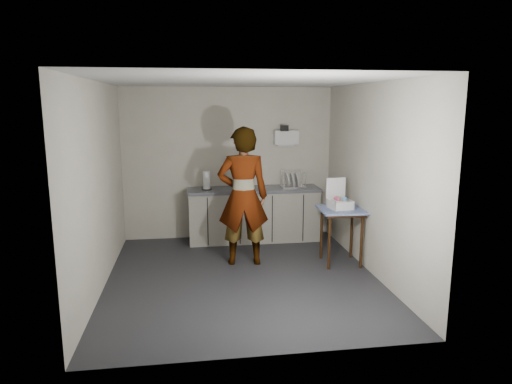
{
  "coord_description": "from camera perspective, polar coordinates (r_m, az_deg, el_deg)",
  "views": [
    {
      "loc": [
        -0.66,
        -5.84,
        2.32
      ],
      "look_at": [
        0.26,
        0.45,
        1.09
      ],
      "focal_mm": 32.0,
      "sensor_mm": 36.0,
      "label": 1
    }
  ],
  "objects": [
    {
      "name": "paper_towel",
      "position": [
        7.63,
        -6.21,
        1.4
      ],
      "size": [
        0.17,
        0.17,
        0.31
      ],
      "color": "black",
      "rests_on": "kitchen_counter"
    },
    {
      "name": "wall_right",
      "position": [
        6.41,
        14.29,
        1.49
      ],
      "size": [
        0.02,
        4.0,
        2.6
      ],
      "primitive_type": "cube",
      "color": "beige",
      "rests_on": "ground"
    },
    {
      "name": "kitchen_counter",
      "position": [
        7.84,
        -0.29,
        -2.99
      ],
      "size": [
        2.24,
        0.62,
        0.91
      ],
      "color": "black",
      "rests_on": "ground"
    },
    {
      "name": "standing_man",
      "position": [
        6.57,
        -1.64,
        -0.57
      ],
      "size": [
        0.76,
        0.53,
        2.01
      ],
      "primitive_type": "imported",
      "rotation": [
        0.0,
        0.0,
        3.07
      ],
      "color": "#B2A593",
      "rests_on": "ground"
    },
    {
      "name": "wall_shelf",
      "position": [
        7.96,
        3.79,
        6.82
      ],
      "size": [
        0.42,
        0.18,
        0.37
      ],
      "color": "white",
      "rests_on": "ground"
    },
    {
      "name": "wall_back",
      "position": [
        7.92,
        -3.46,
        3.56
      ],
      "size": [
        3.6,
        0.02,
        2.6
      ],
      "primitive_type": "cube",
      "color": "beige",
      "rests_on": "ground"
    },
    {
      "name": "soap_bottle",
      "position": [
        7.62,
        -1.53,
        1.35
      ],
      "size": [
        0.1,
        0.11,
        0.27
      ],
      "primitive_type": "imported",
      "rotation": [
        0.0,
        0.0,
        0.01
      ],
      "color": "black",
      "rests_on": "kitchen_counter"
    },
    {
      "name": "wall_left",
      "position": [
        6.03,
        -18.96,
        0.65
      ],
      "size": [
        0.02,
        4.0,
        2.6
      ],
      "primitive_type": "cube",
      "color": "beige",
      "rests_on": "ground"
    },
    {
      "name": "ground",
      "position": [
        6.32,
        -1.74,
        -10.57
      ],
      "size": [
        4.0,
        4.0,
        0.0
      ],
      "primitive_type": "plane",
      "color": "#26262A",
      "rests_on": "ground"
    },
    {
      "name": "dark_bottle",
      "position": [
        7.73,
        -1.99,
        1.48
      ],
      "size": [
        0.08,
        0.08,
        0.27
      ],
      "primitive_type": "cylinder",
      "color": "black",
      "rests_on": "kitchen_counter"
    },
    {
      "name": "ceiling",
      "position": [
        5.88,
        -1.89,
        13.66
      ],
      "size": [
        3.6,
        4.0,
        0.01
      ],
      "primitive_type": "cube",
      "color": "white",
      "rests_on": "wall_back"
    },
    {
      "name": "bakery_box",
      "position": [
        6.73,
        10.4,
        -1.21
      ],
      "size": [
        0.34,
        0.35,
        0.43
      ],
      "rotation": [
        0.0,
        0.0,
        0.14
      ],
      "color": "white",
      "rests_on": "side_table"
    },
    {
      "name": "dish_rack",
      "position": [
        7.85,
        4.6,
        1.08
      ],
      "size": [
        0.41,
        0.3,
        0.28
      ],
      "color": "silver",
      "rests_on": "kitchen_counter"
    },
    {
      "name": "side_table",
      "position": [
        6.75,
        10.65,
        -2.95
      ],
      "size": [
        0.67,
        0.67,
        0.82
      ],
      "rotation": [
        0.0,
        0.0,
        -0.05
      ],
      "color": "#341A0B",
      "rests_on": "ground"
    },
    {
      "name": "soda_can",
      "position": [
        7.73,
        -0.92,
        0.9
      ],
      "size": [
        0.06,
        0.06,
        0.12
      ],
      "primitive_type": "cylinder",
      "color": "red",
      "rests_on": "kitchen_counter"
    }
  ]
}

